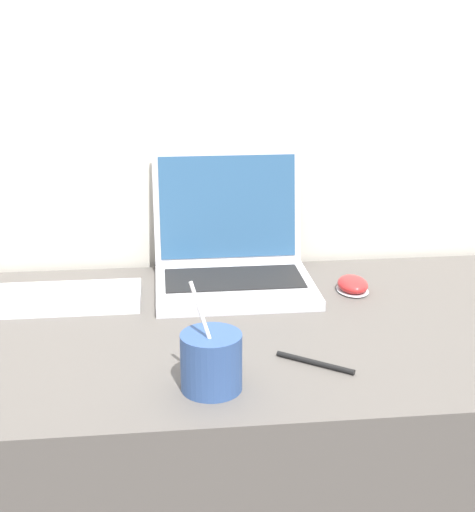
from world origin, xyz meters
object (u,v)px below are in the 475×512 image
at_px(computer_mouse, 353,285).
at_px(laptop, 232,256).
at_px(external_keyboard, 35,299).
at_px(pen, 315,363).
at_px(drink_cup, 211,360).

bearing_deg(computer_mouse, laptop, 161.61).
xyz_separation_m(external_keyboard, pen, (0.49, -0.32, -0.01)).
bearing_deg(pen, laptop, 103.25).
distance_m(computer_mouse, pen, 0.35).
relative_size(laptop, pen, 2.83).
relative_size(external_keyboard, pen, 3.62).
relative_size(computer_mouse, external_keyboard, 0.21).
relative_size(laptop, external_keyboard, 0.78).
relative_size(computer_mouse, pen, 0.78).
relative_size(drink_cup, external_keyboard, 0.42).
xyz_separation_m(laptop, external_keyboard, (-0.40, -0.08, -0.05)).
relative_size(laptop, computer_mouse, 3.64).
bearing_deg(laptop, computer_mouse, -18.39).
relative_size(drink_cup, pen, 1.52).
bearing_deg(external_keyboard, pen, -32.86).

